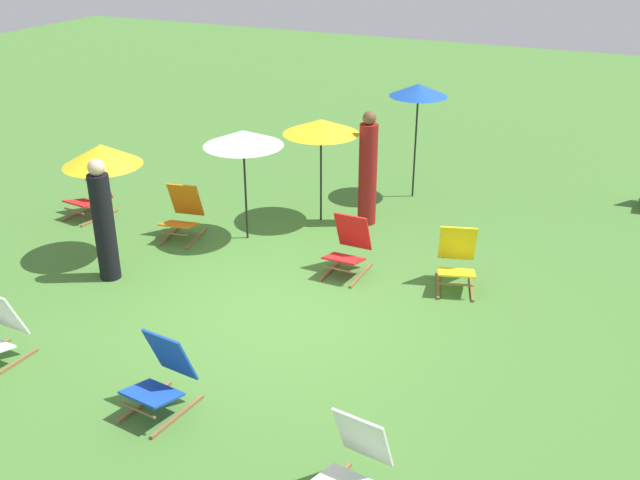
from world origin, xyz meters
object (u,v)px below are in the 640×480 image
Objects in this scene: umbrella_2 at (243,138)px; umbrella_3 at (418,91)px; deckchair_5 at (90,194)px; deckchair_6 at (183,214)px; person_1 at (368,171)px; deckchair_3 at (354,465)px; deckchair_7 at (162,377)px; person_0 at (104,223)px; deckchair_4 at (349,248)px; umbrella_1 at (102,155)px; deckchair_2 at (457,261)px; umbrella_0 at (321,127)px.

umbrella_3 reaches higher than umbrella_2.
deckchair_5 is 1.00× the size of deckchair_6.
umbrella_3 is 1.08× the size of person_1.
person_1 is at bearing 117.86° from deckchair_3.
umbrella_3 is at bearing 106.06° from person_1.
deckchair_3 is 1.00× the size of deckchair_7.
person_0 is (1.70, -1.61, 0.44)m from deckchair_5.
deckchair_7 is at bearing -63.10° from person_1.
deckchair_4 is at bearing 27.98° from person_0.
umbrella_1 is at bearing 143.41° from deckchair_7.
umbrella_3 reaches higher than deckchair_3.
deckchair_2 is 4.99m from umbrella_1.
umbrella_1 is (-2.73, 2.57, 1.16)m from deckchair_7.
person_0 is (-2.78, -4.62, -1.04)m from umbrella_3.
deckchair_6 is 0.49× the size of person_0.
person_0 is at bearing -120.52° from umbrella_0.
person_1 reaches higher than umbrella_2.
deckchair_5 is at bearing -146.04° from umbrella_3.
umbrella_3 is (1.74, 2.72, 0.28)m from umbrella_2.
deckchair_6 is 0.50× the size of umbrella_0.
deckchair_3 is at bearing -27.20° from person_0.
person_1 is at bearing 104.00° from deckchair_4.
umbrella_1 is at bearing -108.80° from person_1.
deckchair_4 is at bearing 88.15° from deckchair_7.
deckchair_6 is at bearing 84.82° from person_0.
deckchair_7 is at bearing -83.45° from umbrella_0.
deckchair_2 is at bearing -2.84° from umbrella_2.
person_1 is at bearing 16.18° from umbrella_0.
umbrella_0 reaches higher than deckchair_7.
person_0 reaches higher than deckchair_2.
umbrella_0 is 0.99× the size of umbrella_1.
deckchair_2 is at bearing 8.49° from deckchair_5.
person_1 reaches higher than deckchair_6.
deckchair_3 is at bearing -75.83° from umbrella_3.
deckchair_2 is 0.48× the size of person_1.
deckchair_6 is 4.18m from deckchair_7.
person_0 is (-1.77, -3.00, -0.73)m from umbrella_0.
deckchair_2 is 1.04× the size of deckchair_5.
umbrella_3 reaches higher than umbrella_1.
umbrella_2 is (0.90, 0.37, 1.20)m from deckchair_6.
deckchair_2 and deckchair_7 have the same top height.
umbrella_3 is (-0.09, 3.11, 1.48)m from deckchair_4.
deckchair_6 is 1.55m from umbrella_2.
person_1 is at bearing 124.79° from deckchair_2.
deckchair_7 is 0.46× the size of person_1.
deckchair_2 is at bearing -7.51° from deckchair_6.
deckchair_3 is 5.65m from umbrella_2.
deckchair_4 is 0.49× the size of person_0.
deckchair_4 is at bearing -12.09° from umbrella_2.
umbrella_0 is 1.00m from person_1.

